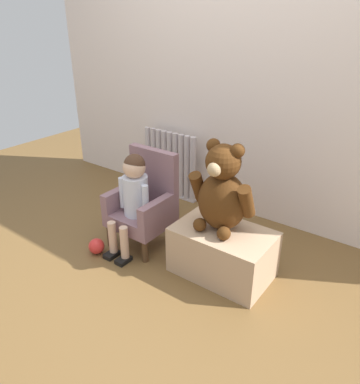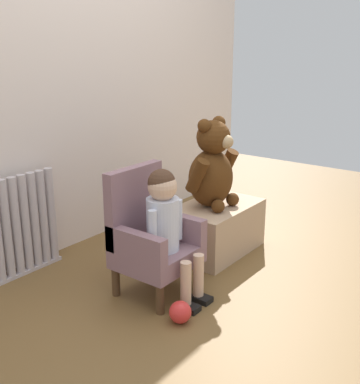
% 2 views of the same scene
% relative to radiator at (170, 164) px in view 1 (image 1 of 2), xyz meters
% --- Properties ---
extents(ground_plane, '(6.00, 6.00, 0.00)m').
position_rel_radiator_xyz_m(ground_plane, '(0.57, -1.12, -0.29)').
color(ground_plane, brown).
extents(back_wall, '(3.80, 0.05, 2.40)m').
position_rel_radiator_xyz_m(back_wall, '(0.57, 0.13, 0.91)').
color(back_wall, silver).
rests_on(back_wall, ground_plane).
extents(radiator, '(0.56, 0.05, 0.59)m').
position_rel_radiator_xyz_m(radiator, '(0.00, 0.00, 0.00)').
color(radiator, '#BDB3B6').
rests_on(radiator, ground_plane).
extents(child_armchair, '(0.40, 0.37, 0.68)m').
position_rel_radiator_xyz_m(child_armchair, '(0.33, -0.71, 0.01)').
color(child_armchair, '#836069').
rests_on(child_armchair, ground_plane).
extents(child_figure, '(0.25, 0.35, 0.69)m').
position_rel_radiator_xyz_m(child_figure, '(0.33, -0.82, 0.15)').
color(child_figure, silver).
rests_on(child_figure, ground_plane).
extents(low_bench, '(0.61, 0.39, 0.32)m').
position_rel_radiator_xyz_m(low_bench, '(0.98, -0.72, -0.14)').
color(low_bench, tan).
rests_on(low_bench, ground_plane).
extents(large_teddy_bear, '(0.41, 0.28, 0.56)m').
position_rel_radiator_xyz_m(large_teddy_bear, '(0.94, -0.70, 0.27)').
color(large_teddy_bear, '#4C2A0F').
rests_on(large_teddy_bear, low_bench).
extents(toy_ball, '(0.11, 0.11, 0.11)m').
position_rel_radiator_xyz_m(toy_ball, '(0.16, -1.04, -0.24)').
color(toy_ball, red).
rests_on(toy_ball, ground_plane).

